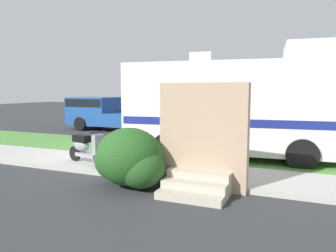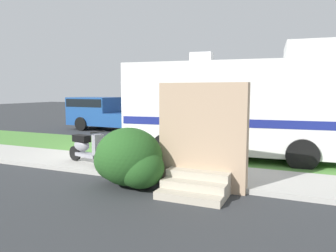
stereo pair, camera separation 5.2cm
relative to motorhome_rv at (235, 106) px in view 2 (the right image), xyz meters
name	(u,v)px [view 2 (the right image)]	position (x,y,z in m)	size (l,w,h in m)	color
ground_plane	(112,157)	(-3.83, -1.48, -1.72)	(80.00, 80.00, 0.00)	#2D3033
sidewalk	(90,162)	(-3.83, -2.68, -1.66)	(24.00, 2.00, 0.12)	#ADAAA3
grass_strip	(133,148)	(-3.83, 0.02, -1.68)	(24.00, 3.40, 0.08)	#4C8438
motorhome_rv	(235,106)	(0.00, 0.00, 0.00)	(6.98, 3.15, 3.61)	silver
scooter	(86,147)	(-3.72, -2.98, -1.15)	(1.58, 0.64, 0.97)	black
bicycle	(171,157)	(-1.08, -2.87, -1.23)	(1.73, 0.52, 0.89)	black
pickup_truck_near	(107,113)	(-8.16, 4.74, -0.75)	(5.77, 2.22, 1.84)	#1E478C
porch_steps	(201,148)	(0.02, -3.77, -0.76)	(2.00, 1.26, 2.40)	#B2A893
bush_by_porch	(128,160)	(-1.60, -4.16, -1.09)	(1.90, 1.42, 1.34)	#23511E
bottle_green	(230,171)	(0.47, -2.76, -1.48)	(0.07, 0.07, 0.29)	#19722D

